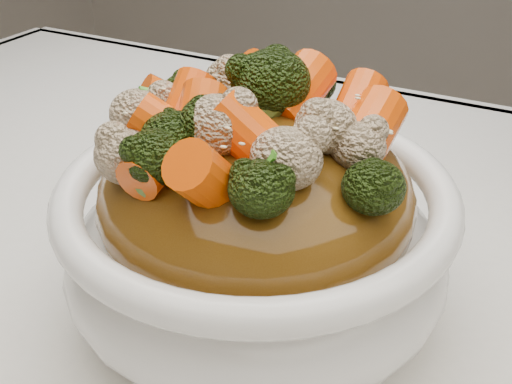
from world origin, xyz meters
The scene contains 8 objects.
tablecloth centered at (0.00, 0.00, 0.73)m, with size 1.20×0.80×0.04m, color white.
bowl centered at (-0.02, 0.00, 0.80)m, with size 0.23×0.23×0.09m, color white, non-canonical shape.
sauce_base centered at (-0.02, 0.00, 0.83)m, with size 0.18×0.18×0.10m, color #5D3A10.
carrots centered at (-0.02, 0.00, 0.89)m, with size 0.18×0.18×0.05m, color #F15207, non-canonical shape.
broccoli centered at (-0.02, 0.00, 0.89)m, with size 0.18×0.18×0.05m, color black, non-canonical shape.
cauliflower centered at (-0.02, 0.00, 0.89)m, with size 0.18×0.18×0.04m, color #CCB18B, non-canonical shape.
scallions centered at (-0.02, 0.00, 0.89)m, with size 0.14×0.14×0.02m, color #409321, non-canonical shape.
sesame_seeds centered at (-0.02, 0.00, 0.89)m, with size 0.17×0.17×0.01m, color beige, non-canonical shape.
Camera 1 is at (0.12, -0.26, 1.01)m, focal length 42.00 mm.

